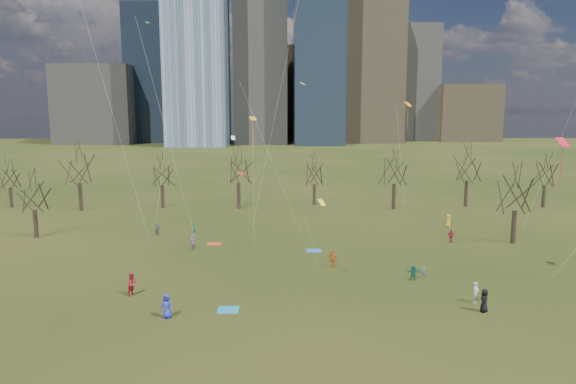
{
  "coord_description": "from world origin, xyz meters",
  "views": [
    {
      "loc": [
        -1.19,
        -38.7,
        14.99
      ],
      "look_at": [
        0.0,
        12.0,
        7.0
      ],
      "focal_mm": 32.0,
      "sensor_mm": 36.0,
      "label": 1
    }
  ],
  "objects_px": {
    "blanket_navy": "(314,251)",
    "person_0": "(167,306)",
    "blanket_teal": "(228,310)",
    "blanket_crimson": "(214,244)",
    "person_2": "(133,284)",
    "person_1": "(476,293)",
    "person_4": "(333,259)"
  },
  "relations": [
    {
      "from": "blanket_navy",
      "to": "person_0",
      "type": "bearing_deg",
      "value": -123.82
    },
    {
      "from": "blanket_crimson",
      "to": "person_4",
      "type": "distance_m",
      "value": 15.65
    },
    {
      "from": "blanket_navy",
      "to": "person_1",
      "type": "xyz_separation_m",
      "value": [
        11.67,
        -15.61,
        0.84
      ]
    },
    {
      "from": "person_0",
      "to": "person_1",
      "type": "distance_m",
      "value": 23.88
    },
    {
      "from": "blanket_crimson",
      "to": "person_1",
      "type": "bearing_deg",
      "value": -39.43
    },
    {
      "from": "person_1",
      "to": "person_2",
      "type": "distance_m",
      "value": 27.66
    },
    {
      "from": "blanket_navy",
      "to": "blanket_crimson",
      "type": "height_order",
      "value": "same"
    },
    {
      "from": "blanket_navy",
      "to": "person_2",
      "type": "relative_size",
      "value": 0.84
    },
    {
      "from": "blanket_crimson",
      "to": "person_2",
      "type": "relative_size",
      "value": 0.84
    },
    {
      "from": "blanket_navy",
      "to": "person_2",
      "type": "xyz_separation_m",
      "value": [
        -15.89,
        -13.24,
        0.94
      ]
    },
    {
      "from": "blanket_crimson",
      "to": "person_2",
      "type": "xyz_separation_m",
      "value": [
        -4.71,
        -16.41,
        0.94
      ]
    },
    {
      "from": "blanket_teal",
      "to": "person_0",
      "type": "relative_size",
      "value": 0.88
    },
    {
      "from": "blanket_navy",
      "to": "person_2",
      "type": "bearing_deg",
      "value": -140.21
    },
    {
      "from": "blanket_navy",
      "to": "person_0",
      "type": "distance_m",
      "value": 21.74
    },
    {
      "from": "person_1",
      "to": "person_4",
      "type": "distance_m",
      "value": 14.0
    },
    {
      "from": "person_1",
      "to": "person_2",
      "type": "height_order",
      "value": "person_2"
    },
    {
      "from": "blanket_teal",
      "to": "person_1",
      "type": "bearing_deg",
      "value": 3.02
    },
    {
      "from": "blanket_teal",
      "to": "person_1",
      "type": "height_order",
      "value": "person_1"
    },
    {
      "from": "person_2",
      "to": "person_4",
      "type": "relative_size",
      "value": 1.1
    },
    {
      "from": "person_1",
      "to": "person_2",
      "type": "relative_size",
      "value": 0.89
    },
    {
      "from": "blanket_teal",
      "to": "blanket_crimson",
      "type": "bearing_deg",
      "value": 99.81
    },
    {
      "from": "blanket_crimson",
      "to": "blanket_navy",
      "type": "bearing_deg",
      "value": -15.87
    },
    {
      "from": "blanket_crimson",
      "to": "person_1",
      "type": "xyz_separation_m",
      "value": [
        22.84,
        -18.78,
        0.84
      ]
    },
    {
      "from": "blanket_teal",
      "to": "blanket_crimson",
      "type": "relative_size",
      "value": 1.0
    },
    {
      "from": "person_0",
      "to": "person_4",
      "type": "bearing_deg",
      "value": 54.49
    },
    {
      "from": "blanket_navy",
      "to": "person_4",
      "type": "xyz_separation_m",
      "value": [
        1.42,
        -6.07,
        0.85
      ]
    },
    {
      "from": "blanket_teal",
      "to": "person_0",
      "type": "xyz_separation_m",
      "value": [
        -4.34,
        -1.41,
        0.89
      ]
    },
    {
      "from": "blanket_teal",
      "to": "person_2",
      "type": "height_order",
      "value": "person_2"
    },
    {
      "from": "blanket_teal",
      "to": "person_4",
      "type": "bearing_deg",
      "value": 49.05
    },
    {
      "from": "person_2",
      "to": "person_4",
      "type": "bearing_deg",
      "value": -39.2
    },
    {
      "from": "person_2",
      "to": "person_0",
      "type": "bearing_deg",
      "value": -113.37
    },
    {
      "from": "blanket_teal",
      "to": "person_1",
      "type": "relative_size",
      "value": 0.94
    }
  ]
}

